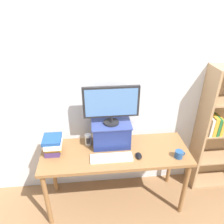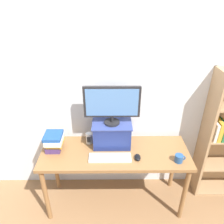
{
  "view_description": "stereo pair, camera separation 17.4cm",
  "coord_description": "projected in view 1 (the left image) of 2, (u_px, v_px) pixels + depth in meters",
  "views": [
    {
      "loc": [
        -0.22,
        -1.83,
        2.29
      ],
      "look_at": [
        -0.03,
        0.06,
        1.23
      ],
      "focal_mm": 35.0,
      "sensor_mm": 36.0,
      "label": 1
    },
    {
      "loc": [
        -0.05,
        -1.84,
        2.29
      ],
      "look_at": [
        -0.03,
        0.06,
        1.23
      ],
      "focal_mm": 35.0,
      "sensor_mm": 36.0,
      "label": 2
    }
  ],
  "objects": [
    {
      "name": "coffee_mug",
      "position": [
        179.0,
        154.0,
        2.25
      ],
      "size": [
        0.11,
        0.08,
        0.08
      ],
      "color": "#234C84",
      "rests_on": "desk"
    },
    {
      "name": "book_stack",
      "position": [
        53.0,
        144.0,
        2.3
      ],
      "size": [
        0.19,
        0.24,
        0.18
      ],
      "color": "#4C336B",
      "rests_on": "desk"
    },
    {
      "name": "keyboard",
      "position": [
        111.0,
        158.0,
        2.24
      ],
      "size": [
        0.43,
        0.13,
        0.02
      ],
      "color": "silver",
      "rests_on": "desk"
    },
    {
      "name": "computer_monitor",
      "position": [
        111.0,
        104.0,
        2.21
      ],
      "size": [
        0.58,
        0.16,
        0.42
      ],
      "color": "black",
      "rests_on": "riser_box"
    },
    {
      "name": "desk_speaker",
      "position": [
        88.0,
        139.0,
        2.43
      ],
      "size": [
        0.07,
        0.07,
        0.13
      ],
      "color": "silver",
      "rests_on": "desk"
    },
    {
      "name": "computer_mouse",
      "position": [
        139.0,
        156.0,
        2.26
      ],
      "size": [
        0.06,
        0.1,
        0.04
      ],
      "color": "black",
      "rests_on": "desk"
    },
    {
      "name": "back_wall",
      "position": [
        112.0,
        92.0,
        2.42
      ],
      "size": [
        7.0,
        0.08,
        2.6
      ],
      "color": "silver",
      "rests_on": "ground_plane"
    },
    {
      "name": "desk",
      "position": [
        115.0,
        158.0,
        2.39
      ],
      "size": [
        1.59,
        0.56,
        0.77
      ],
      "color": "olive",
      "rests_on": "ground_plane"
    },
    {
      "name": "riser_box",
      "position": [
        111.0,
        133.0,
        2.4
      ],
      "size": [
        0.43,
        0.28,
        0.27
      ],
      "color": "navy",
      "rests_on": "desk"
    },
    {
      "name": "ground_plane",
      "position": [
        115.0,
        200.0,
        2.73
      ],
      "size": [
        12.0,
        12.0,
        0.0
      ],
      "primitive_type": "plane",
      "color": "olive"
    }
  ]
}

